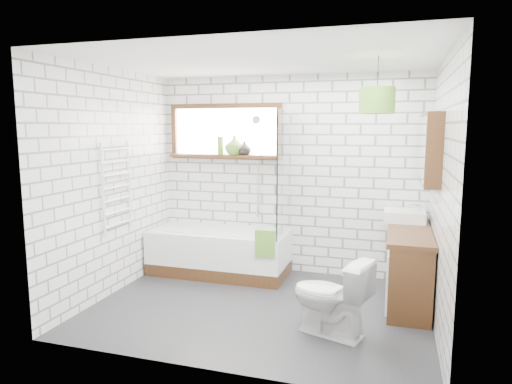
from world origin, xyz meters
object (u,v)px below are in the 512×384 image
(toilet, at_px, (330,296))
(vanity, at_px, (409,266))
(basin, at_px, (404,216))
(bathtub, at_px, (220,252))
(pendant, at_px, (377,101))

(toilet, bearing_deg, vanity, 163.82)
(vanity, relative_size, toilet, 1.90)
(basin, relative_size, toilet, 0.63)
(vanity, height_order, basin, basin)
(toilet, bearing_deg, bathtub, -111.88)
(basin, height_order, pendant, pendant)
(basin, bearing_deg, vanity, -82.46)
(bathtub, relative_size, pendant, 5.36)
(vanity, distance_m, toilet, 1.23)
(toilet, bearing_deg, basin, 174.76)
(vanity, bearing_deg, pendant, -122.10)
(basin, distance_m, toilet, 1.68)
(toilet, height_order, pendant, pendant)
(vanity, xyz_separation_m, pendant, (-0.37, -0.59, 1.71))
(bathtub, xyz_separation_m, vanity, (2.29, -0.31, 0.11))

